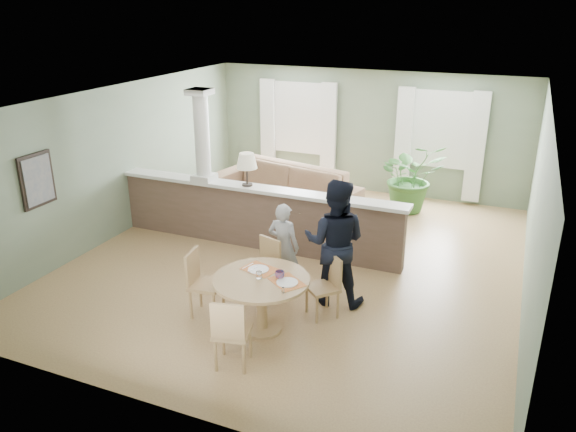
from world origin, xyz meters
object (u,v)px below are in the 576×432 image
at_px(houseplant, 411,176).
at_px(chair_side, 201,280).
at_px(dining_table, 262,289).
at_px(chair_far_man, 327,283).
at_px(chair_far_boy, 265,266).
at_px(child_person, 283,246).
at_px(chair_near, 231,331).
at_px(man_person, 335,242).
at_px(sofa, 283,190).

xyz_separation_m(houseplant, chair_side, (-1.81, -5.23, -0.21)).
bearing_deg(dining_table, chair_far_man, 46.99).
xyz_separation_m(chair_far_boy, child_person, (0.12, 0.39, 0.17)).
relative_size(houseplant, chair_near, 1.58).
height_order(dining_table, chair_far_man, chair_far_man).
distance_m(dining_table, chair_near, 0.90).
bearing_deg(chair_far_boy, houseplant, 93.99).
height_order(dining_table, chair_side, chair_side).
xyz_separation_m(chair_far_boy, man_person, (0.95, 0.29, 0.42)).
distance_m(houseplant, chair_far_boy, 4.64).
relative_size(sofa, chair_far_boy, 3.45).
xyz_separation_m(chair_far_man, man_person, (-0.03, 0.39, 0.44)).
relative_size(sofa, chair_side, 3.36).
relative_size(chair_far_man, chair_near, 0.94).
distance_m(chair_side, child_person, 1.37).
distance_m(houseplant, dining_table, 5.34).
height_order(chair_far_man, chair_near, chair_near).
relative_size(chair_side, child_person, 0.69).
xyz_separation_m(dining_table, chair_side, (-0.95, 0.05, -0.09)).
bearing_deg(child_person, chair_far_man, 152.10).
bearing_deg(chair_near, dining_table, -102.70).
relative_size(chair_far_man, man_person, 0.47).
distance_m(houseplant, child_person, 4.23).
height_order(child_person, man_person, man_person).
xyz_separation_m(houseplant, chair_far_boy, (-1.19, -4.48, -0.23)).
height_order(houseplant, chair_side, houseplant).
relative_size(houseplant, chair_far_man, 1.68).
relative_size(sofa, chair_far_man, 3.61).
xyz_separation_m(houseplant, man_person, (-0.25, -4.19, 0.19)).
distance_m(chair_near, child_person, 2.10).
bearing_deg(man_person, chair_near, 65.12).
xyz_separation_m(houseplant, dining_table, (-0.86, -5.27, -0.13)).
bearing_deg(houseplant, dining_table, -99.27).
relative_size(houseplant, dining_table, 1.16).
distance_m(dining_table, man_person, 1.29).
height_order(chair_far_boy, chair_near, chair_near).
bearing_deg(child_person, houseplant, -102.65).
bearing_deg(houseplant, child_person, -104.71).
height_order(sofa, man_person, man_person).
distance_m(houseplant, chair_near, 6.23).
xyz_separation_m(houseplant, child_person, (-1.07, -4.09, -0.05)).
bearing_deg(child_person, chair_near, 98.31).
height_order(sofa, chair_far_man, sofa).
bearing_deg(chair_side, chair_far_man, -76.10).
xyz_separation_m(chair_far_boy, chair_far_man, (0.98, -0.10, -0.02)).
height_order(chair_near, child_person, child_person).
relative_size(chair_far_boy, chair_near, 0.99).
bearing_deg(chair_near, chair_far_boy, -92.05).
bearing_deg(chair_side, chair_far_boy, -47.64).
bearing_deg(chair_far_man, houseplant, 130.77).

